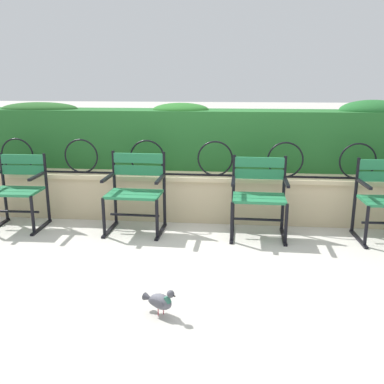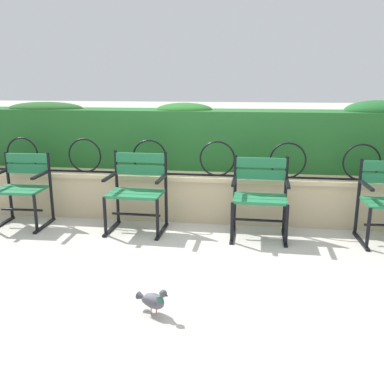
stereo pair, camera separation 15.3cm
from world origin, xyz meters
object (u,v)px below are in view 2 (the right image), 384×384
at_px(park_chair_leftmost, 23,187).
at_px(park_chair_centre_right, 260,195).
at_px(pigeon_near_chairs, 153,300).
at_px(park_chair_centre_left, 137,189).

bearing_deg(park_chair_leftmost, park_chair_centre_right, -0.24).
height_order(park_chair_leftmost, park_chair_centre_right, park_chair_centre_right).
bearing_deg(pigeon_near_chairs, park_chair_centre_right, 66.07).
height_order(park_chair_centre_left, pigeon_near_chairs, park_chair_centre_left).
bearing_deg(park_chair_centre_right, pigeon_near_chairs, -113.93).
bearing_deg(park_chair_leftmost, park_chair_centre_left, 0.34).
relative_size(park_chair_centre_right, pigeon_near_chairs, 3.21).
xyz_separation_m(park_chair_centre_left, pigeon_near_chairs, (0.58, -1.79, -0.36)).
relative_size(park_chair_centre_left, park_chair_centre_right, 1.03).
bearing_deg(pigeon_near_chairs, park_chair_centre_left, 108.07).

